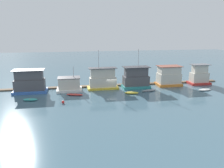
{
  "coord_description": "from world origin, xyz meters",
  "views": [
    {
      "loc": [
        -9.2,
        -50.77,
        13.81
      ],
      "look_at": [
        0.0,
        -1.0,
        1.4
      ],
      "focal_mm": 35.0,
      "sensor_mm": 36.0,
      "label": 1
    }
  ],
  "objects_px": {
    "houseboat_blue": "(30,82)",
    "mooring_post_near_right": "(43,87)",
    "dinghy_yellow": "(132,93)",
    "dinghy_white": "(205,90)",
    "dinghy_red": "(75,95)",
    "buoy_red": "(63,102)",
    "dinghy_grey": "(149,90)",
    "houseboat_teal": "(136,78)",
    "mooring_post_far_left": "(143,82)",
    "houseboat_red": "(199,76)",
    "dinghy_teal": "(30,100)",
    "houseboat_orange": "(169,76)",
    "houseboat_yellow": "(103,80)",
    "houseboat_white": "(69,84)"
  },
  "relations": [
    {
      "from": "buoy_red",
      "to": "mooring_post_near_right",
      "type": "bearing_deg",
      "value": 113.77
    },
    {
      "from": "dinghy_red",
      "to": "mooring_post_near_right",
      "type": "distance_m",
      "value": 9.48
    },
    {
      "from": "dinghy_yellow",
      "to": "dinghy_white",
      "type": "xyz_separation_m",
      "value": [
        17.81,
        -0.42,
        -0.06
      ]
    },
    {
      "from": "houseboat_yellow",
      "to": "dinghy_white",
      "type": "xyz_separation_m",
      "value": [
        23.52,
        -6.11,
        -2.04
      ]
    },
    {
      "from": "houseboat_red",
      "to": "mooring_post_far_left",
      "type": "relative_size",
      "value": 3.55
    },
    {
      "from": "dinghy_yellow",
      "to": "dinghy_teal",
      "type": "bearing_deg",
      "value": -177.12
    },
    {
      "from": "houseboat_yellow",
      "to": "mooring_post_near_right",
      "type": "distance_m",
      "value": 14.31
    },
    {
      "from": "dinghy_white",
      "to": "mooring_post_near_right",
      "type": "bearing_deg",
      "value": 168.69
    },
    {
      "from": "dinghy_grey",
      "to": "dinghy_white",
      "type": "bearing_deg",
      "value": -7.3
    },
    {
      "from": "houseboat_teal",
      "to": "mooring_post_far_left",
      "type": "xyz_separation_m",
      "value": [
        2.67,
        2.21,
        -1.6
      ]
    },
    {
      "from": "houseboat_red",
      "to": "dinghy_red",
      "type": "bearing_deg",
      "value": -171.71
    },
    {
      "from": "dinghy_grey",
      "to": "mooring_post_far_left",
      "type": "relative_size",
      "value": 2.6
    },
    {
      "from": "houseboat_yellow",
      "to": "dinghy_yellow",
      "type": "relative_size",
      "value": 2.84
    },
    {
      "from": "buoy_red",
      "to": "dinghy_grey",
      "type": "bearing_deg",
      "value": 15.42
    },
    {
      "from": "houseboat_yellow",
      "to": "houseboat_red",
      "type": "bearing_deg",
      "value": 0.26
    },
    {
      "from": "dinghy_white",
      "to": "dinghy_red",
      "type": "bearing_deg",
      "value": 177.23
    },
    {
      "from": "mooring_post_far_left",
      "to": "houseboat_blue",
      "type": "bearing_deg",
      "value": -176.38
    },
    {
      "from": "dinghy_red",
      "to": "dinghy_yellow",
      "type": "relative_size",
      "value": 1.18
    },
    {
      "from": "houseboat_red",
      "to": "dinghy_teal",
      "type": "distance_m",
      "value": 42.17
    },
    {
      "from": "houseboat_white",
      "to": "dinghy_yellow",
      "type": "bearing_deg",
      "value": -20.82
    },
    {
      "from": "houseboat_orange",
      "to": "houseboat_red",
      "type": "xyz_separation_m",
      "value": [
        8.58,
        -0.05,
        -0.16
      ]
    },
    {
      "from": "houseboat_orange",
      "to": "dinghy_teal",
      "type": "bearing_deg",
      "value": -168.11
    },
    {
      "from": "mooring_post_far_left",
      "to": "houseboat_teal",
      "type": "bearing_deg",
      "value": -140.39
    },
    {
      "from": "houseboat_blue",
      "to": "dinghy_teal",
      "type": "bearing_deg",
      "value": -80.86
    },
    {
      "from": "houseboat_blue",
      "to": "mooring_post_far_left",
      "type": "bearing_deg",
      "value": 3.62
    },
    {
      "from": "houseboat_red",
      "to": "buoy_red",
      "type": "xyz_separation_m",
      "value": [
        -34.98,
        -9.9,
        -1.93
      ]
    },
    {
      "from": "mooring_post_far_left",
      "to": "dinghy_white",
      "type": "bearing_deg",
      "value": -30.61
    },
    {
      "from": "dinghy_grey",
      "to": "mooring_post_far_left",
      "type": "distance_m",
      "value": 5.89
    },
    {
      "from": "mooring_post_far_left",
      "to": "houseboat_yellow",
      "type": "bearing_deg",
      "value": -172.46
    },
    {
      "from": "dinghy_teal",
      "to": "dinghy_red",
      "type": "height_order",
      "value": "dinghy_teal"
    },
    {
      "from": "houseboat_orange",
      "to": "dinghy_grey",
      "type": "distance_m",
      "value": 8.57
    },
    {
      "from": "dinghy_red",
      "to": "buoy_red",
      "type": "xyz_separation_m",
      "value": [
        -2.34,
        -5.14,
        0.09
      ]
    },
    {
      "from": "houseboat_teal",
      "to": "mooring_post_near_right",
      "type": "height_order",
      "value": "houseboat_teal"
    },
    {
      "from": "houseboat_white",
      "to": "dinghy_yellow",
      "type": "distance_m",
      "value": 14.77
    },
    {
      "from": "houseboat_yellow",
      "to": "houseboat_teal",
      "type": "bearing_deg",
      "value": -5.49
    },
    {
      "from": "dinghy_red",
      "to": "mooring_post_near_right",
      "type": "height_order",
      "value": "mooring_post_near_right"
    },
    {
      "from": "dinghy_red",
      "to": "mooring_post_near_right",
      "type": "bearing_deg",
      "value": 140.17
    },
    {
      "from": "houseboat_orange",
      "to": "dinghy_red",
      "type": "xyz_separation_m",
      "value": [
        -24.06,
        -4.8,
        -2.18
      ]
    },
    {
      "from": "dinghy_white",
      "to": "houseboat_red",
      "type": "bearing_deg",
      "value": 70.32
    },
    {
      "from": "dinghy_red",
      "to": "houseboat_teal",
      "type": "bearing_deg",
      "value": 14.41
    },
    {
      "from": "dinghy_red",
      "to": "dinghy_white",
      "type": "xyz_separation_m",
      "value": [
        30.41,
        -1.47,
        -0.01
      ]
    },
    {
      "from": "houseboat_blue",
      "to": "mooring_post_far_left",
      "type": "height_order",
      "value": "houseboat_blue"
    },
    {
      "from": "buoy_red",
      "to": "houseboat_blue",
      "type": "bearing_deg",
      "value": 128.84
    },
    {
      "from": "mooring_post_near_right",
      "to": "mooring_post_far_left",
      "type": "relative_size",
      "value": 0.95
    },
    {
      "from": "mooring_post_near_right",
      "to": "mooring_post_far_left",
      "type": "bearing_deg",
      "value": 0.0
    },
    {
      "from": "houseboat_blue",
      "to": "mooring_post_near_right",
      "type": "bearing_deg",
      "value": 33.07
    },
    {
      "from": "dinghy_white",
      "to": "buoy_red",
      "type": "xyz_separation_m",
      "value": [
        -32.75,
        -3.67,
        0.11
      ]
    },
    {
      "from": "mooring_post_near_right",
      "to": "mooring_post_far_left",
      "type": "xyz_separation_m",
      "value": [
        24.95,
        0.0,
        0.04
      ]
    },
    {
      "from": "houseboat_red",
      "to": "dinghy_white",
      "type": "relative_size",
      "value": 1.56
    },
    {
      "from": "mooring_post_near_right",
      "to": "buoy_red",
      "type": "bearing_deg",
      "value": -66.23
    }
  ]
}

